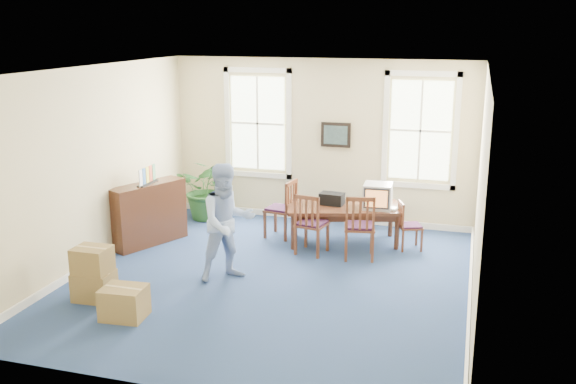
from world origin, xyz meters
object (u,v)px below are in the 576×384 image
(man, at_px, (227,222))
(credenza, at_px, (148,214))
(potted_plant, at_px, (207,189))
(crt_tv, at_px, (378,196))
(cardboard_boxes, at_px, (110,271))
(conference_table, at_px, (343,224))
(chair_near_left, at_px, (312,223))

(man, xyz_separation_m, credenza, (-1.96, 1.13, -0.35))
(potted_plant, bearing_deg, man, -61.16)
(crt_tv, bearing_deg, potted_plant, 167.19)
(potted_plant, distance_m, cardboard_boxes, 3.99)
(conference_table, xyz_separation_m, chair_near_left, (-0.41, -0.68, 0.19))
(chair_near_left, relative_size, credenza, 0.76)
(credenza, height_order, potted_plant, potted_plant)
(conference_table, distance_m, crt_tv, 0.82)
(conference_table, xyz_separation_m, cardboard_boxes, (-2.71, -3.32, 0.07))
(crt_tv, bearing_deg, chair_near_left, -146.84)
(chair_near_left, bearing_deg, man, 67.22)
(conference_table, xyz_separation_m, crt_tv, (0.59, 0.05, 0.56))
(credenza, bearing_deg, man, -5.07)
(crt_tv, xyz_separation_m, cardboard_boxes, (-3.31, -3.36, -0.49))
(potted_plant, xyz_separation_m, cardboard_boxes, (0.20, -3.98, -0.21))
(man, bearing_deg, cardboard_boxes, 178.99)
(man, bearing_deg, crt_tv, 6.47)
(conference_table, distance_m, man, 2.61)
(crt_tv, height_order, credenza, crt_tv)
(chair_near_left, xyz_separation_m, man, (-0.95, -1.47, 0.37))
(conference_table, relative_size, potted_plant, 1.60)
(credenza, bearing_deg, potted_plant, 101.03)
(crt_tv, xyz_separation_m, man, (-1.96, -2.20, 0.01))
(crt_tv, bearing_deg, cardboard_boxes, -137.37)
(crt_tv, distance_m, cardboard_boxes, 4.74)
(chair_near_left, distance_m, credenza, 2.94)
(conference_table, bearing_deg, potted_plant, 150.93)
(crt_tv, distance_m, credenza, 4.08)
(man, height_order, cardboard_boxes, man)
(chair_near_left, bearing_deg, credenza, 16.88)
(cardboard_boxes, bearing_deg, potted_plant, 92.87)
(conference_table, relative_size, man, 1.10)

